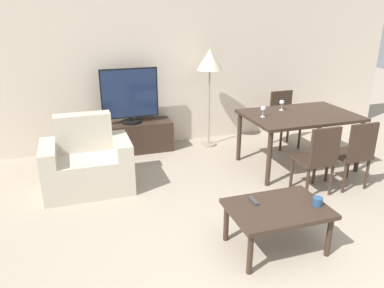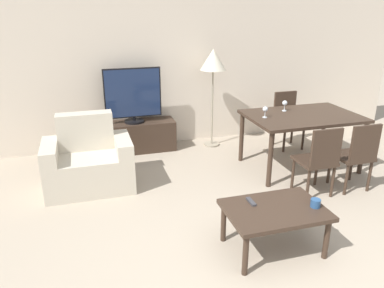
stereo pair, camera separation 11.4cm
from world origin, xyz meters
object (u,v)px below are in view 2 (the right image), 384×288
Objects in this scene: dining_chair_near at (319,158)px; remote_primary at (251,202)px; tv at (133,96)px; floor_lamp at (213,63)px; cup_white_near at (315,203)px; wine_glass_center at (285,104)px; dining_chair_far at (287,117)px; dining_chair_near_right at (357,153)px; armchair at (89,163)px; wine_glass_left at (265,110)px; coffee_table at (275,213)px; tv_stand at (135,137)px; dining_table at (302,120)px.

dining_chair_near reaches higher than remote_primary.
tv is 1.28m from floor_lamp.
cup_white_near is 0.61× the size of wine_glass_center.
dining_chair_far is 0.57× the size of floor_lamp.
wine_glass_center is at bearing 53.18° from remote_primary.
dining_chair_far is 5.83× the size of wine_glass_center.
dining_chair_near_right is 1.76m from remote_primary.
floor_lamp is (1.91, 0.97, 0.98)m from armchair.
floor_lamp is at bearing 105.81° from wine_glass_left.
armchair reaches higher than dining_chair_near.
armchair is at bearing 162.21° from dining_chair_near_right.
coffee_table is 1.81m from wine_glass_left.
wine_glass_center is at bearing -125.49° from dining_chair_far.
armchair reaches higher than dining_chair_near_right.
wine_glass_left is at bearing -151.93° from wine_glass_center.
remote_primary is (0.67, -2.67, 0.21)m from tv_stand.
dining_chair_near is (1.80, -2.04, 0.24)m from tv_stand.
armchair is 6.80× the size of remote_primary.
armchair is at bearing -123.84° from tv_stand.
dining_chair_near_right is at bearing 27.98° from coffee_table.
wine_glass_center reaches higher than tv_stand.
remote_primary is 1.03× the size of wine_glass_center.
dining_chair_near_right is at bearing -90.00° from dining_chair_far.
tv is 1.94m from wine_glass_left.
wine_glass_left reaches higher than armchair.
floor_lamp reaches higher than wine_glass_left.
armchair is 2.36m from floor_lamp.
dining_chair_near is 5.68× the size of remote_primary.
cup_white_near reaches higher than coffee_table.
dining_chair_near_right is at bearing -69.00° from wine_glass_center.
wine_glass_center is at bearing 111.00° from dining_chair_near_right.
tv is 5.68× the size of wine_glass_left.
tv_stand is 2.25m from wine_glass_center.
dining_chair_near_right is (0.51, 0.00, 0.00)m from dining_chair_near.
armchair is 3.18m from dining_chair_near_right.
coffee_table is 0.60× the size of dining_table.
dining_table reaches higher than cup_white_near.
remote_primary is 2.12m from wine_glass_center.
dining_chair_near is 5.83× the size of wine_glass_center.
armchair is at bearing -153.16° from floor_lamp.
remote_primary is at bearing -75.94° from tv_stand.
cup_white_near is at bearing -101.24° from wine_glass_left.
wine_glass_center is (0.11, 1.03, 0.38)m from dining_chair_near.
coffee_table is at bearing -48.69° from armchair.
cup_white_near is at bearing -24.21° from remote_primary.
tv is at bearing 169.10° from dining_chair_far.
coffee_table is at bearing -120.83° from wine_glass_center.
wine_glass_left reaches higher than cup_white_near.
tv_stand is at bearing 138.66° from dining_chair_near_right.
tv_stand is 2.95m from coffee_table.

